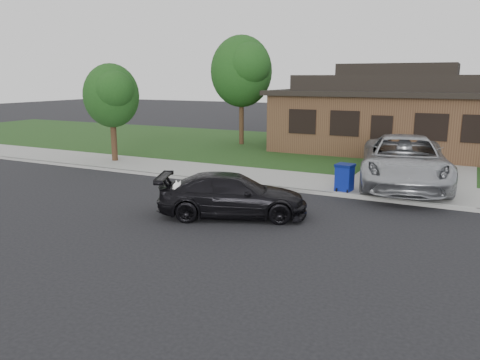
% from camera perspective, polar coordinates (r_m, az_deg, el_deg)
% --- Properties ---
extents(ground, '(120.00, 120.00, 0.00)m').
position_cam_1_polar(ground, '(15.03, -6.38, -3.34)').
color(ground, black).
rests_on(ground, ground).
extents(sidewalk, '(60.00, 3.00, 0.12)m').
position_cam_1_polar(sidewalk, '(19.28, 1.66, 0.43)').
color(sidewalk, gray).
rests_on(sidewalk, ground).
extents(curb, '(60.00, 0.12, 0.12)m').
position_cam_1_polar(curb, '(17.96, -0.35, -0.46)').
color(curb, gray).
rests_on(curb, ground).
extents(lawn, '(60.00, 13.00, 0.13)m').
position_cam_1_polar(lawn, '(26.64, 8.91, 3.63)').
color(lawn, '#193814').
rests_on(lawn, ground).
extents(driveway, '(4.50, 13.00, 0.14)m').
position_cam_1_polar(driveway, '(22.57, 21.19, 1.38)').
color(driveway, gray).
rests_on(driveway, ground).
extents(sedan, '(4.75, 3.36, 1.28)m').
position_cam_1_polar(sedan, '(13.87, -0.96, -1.86)').
color(sedan, black).
rests_on(sedan, ground).
extents(minivan, '(4.11, 6.95, 1.81)m').
position_cam_1_polar(minivan, '(18.31, 19.39, 2.23)').
color(minivan, '#A0A3A7').
rests_on(minivan, driveway).
extents(recycling_bin, '(0.66, 0.67, 0.97)m').
position_cam_1_polar(recycling_bin, '(16.88, 12.63, 0.32)').
color(recycling_bin, navy).
rests_on(recycling_bin, sidewalk).
extents(house, '(12.60, 8.60, 4.65)m').
position_cam_1_polar(house, '(27.47, 18.39, 7.76)').
color(house, '#422B1C').
rests_on(house, ground).
extents(tree_0, '(3.78, 3.60, 6.34)m').
position_cam_1_polar(tree_0, '(27.84, 0.38, 13.26)').
color(tree_0, '#332114').
rests_on(tree_0, ground).
extents(tree_2, '(2.73, 2.60, 4.59)m').
position_cam_1_polar(tree_2, '(23.04, -15.34, 10.00)').
color(tree_2, '#332114').
rests_on(tree_2, ground).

